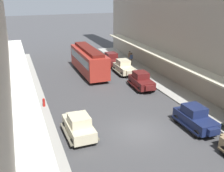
{
  "coord_description": "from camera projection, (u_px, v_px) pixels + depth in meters",
  "views": [
    {
      "loc": [
        -8.5,
        -17.29,
        10.73
      ],
      "look_at": [
        0.0,
        6.0,
        1.8
      ],
      "focal_mm": 44.29,
      "sensor_mm": 36.0,
      "label": 1
    }
  ],
  "objects": [
    {
      "name": "parked_car_4",
      "position": [
        112.0,
        59.0,
        39.57
      ],
      "size": [
        2.18,
        4.28,
        1.84
      ],
      "color": "#591919",
      "rests_on": "ground"
    },
    {
      "name": "parked_car_2",
      "position": [
        195.0,
        117.0,
        21.94
      ],
      "size": [
        2.17,
        4.27,
        1.84
      ],
      "color": "#19234C",
      "rests_on": "ground"
    },
    {
      "name": "fire_hydrant",
      "position": [
        44.0,
        102.0,
        25.79
      ],
      "size": [
        0.24,
        0.24,
        0.82
      ],
      "color": "#B21E19",
      "rests_on": "sidewalk_left"
    },
    {
      "name": "parked_car_0",
      "position": [
        141.0,
        80.0,
        30.68
      ],
      "size": [
        2.31,
        4.32,
        1.84
      ],
      "color": "#591919",
      "rests_on": "ground"
    },
    {
      "name": "sidewalk_left",
      "position": [
        40.0,
        149.0,
        19.22
      ],
      "size": [
        3.0,
        60.0,
        0.15
      ],
      "primitive_type": "cube",
      "color": "#A8A59E",
      "rests_on": "ground"
    },
    {
      "name": "streetcar",
      "position": [
        89.0,
        60.0,
        35.43
      ],
      "size": [
        2.57,
        9.61,
        3.46
      ],
      "color": "#A52D23",
      "rests_on": "ground"
    },
    {
      "name": "parked_car_5",
      "position": [
        124.0,
        67.0,
        35.8
      ],
      "size": [
        2.2,
        4.28,
        1.84
      ],
      "color": "beige",
      "rests_on": "ground"
    },
    {
      "name": "pedestrian_1",
      "position": [
        131.0,
        59.0,
        39.62
      ],
      "size": [
        0.36,
        0.28,
        1.67
      ],
      "color": "#4C4238",
      "rests_on": "sidewalk_right"
    },
    {
      "name": "ground_plane",
      "position": [
        138.0,
        132.0,
        21.66
      ],
      "size": [
        200.0,
        200.0,
        0.0
      ],
      "primitive_type": "plane",
      "color": "#424244"
    },
    {
      "name": "parked_car_1",
      "position": [
        79.0,
        125.0,
        20.68
      ],
      "size": [
        2.24,
        4.3,
        1.84
      ],
      "color": "beige",
      "rests_on": "ground"
    },
    {
      "name": "pedestrian_2",
      "position": [
        129.0,
        57.0,
        40.59
      ],
      "size": [
        0.36,
        0.28,
        1.67
      ],
      "color": "slate",
      "rests_on": "sidewalk_right"
    },
    {
      "name": "sidewalk_right",
      "position": [
        216.0,
        116.0,
        24.05
      ],
      "size": [
        3.0,
        60.0,
        0.15
      ],
      "primitive_type": "cube",
      "color": "#A8A59E",
      "rests_on": "ground"
    }
  ]
}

